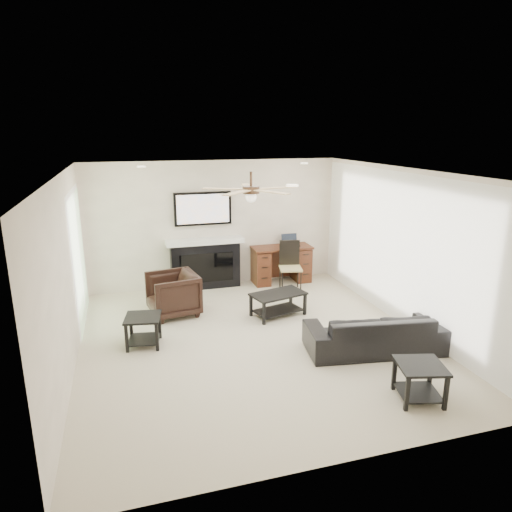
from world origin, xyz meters
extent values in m
plane|color=#BEB199|center=(0.00, 0.00, 0.00)|extent=(5.50, 5.50, 0.00)
cube|color=white|center=(0.00, 0.00, 2.50)|extent=(5.00, 5.50, 0.04)
cube|color=silver|center=(0.00, 2.75, 1.25)|extent=(5.00, 0.04, 2.50)
cube|color=silver|center=(0.00, -2.75, 1.25)|extent=(5.00, 0.04, 2.50)
cube|color=silver|center=(-2.50, 0.00, 1.25)|extent=(0.04, 5.50, 2.50)
cube|color=silver|center=(2.50, 0.00, 1.25)|extent=(0.04, 5.50, 2.50)
cube|color=white|center=(2.45, 0.10, 1.23)|extent=(0.04, 5.10, 2.40)
cube|color=#93BC89|center=(-2.46, 1.55, 1.05)|extent=(0.04, 1.80, 2.10)
cylinder|color=#382619|center=(0.00, 0.10, 2.25)|extent=(1.40, 1.40, 0.30)
imported|color=black|center=(1.57, -0.78, 0.28)|extent=(2.03, 1.03, 0.57)
imported|color=black|center=(-1.03, 1.37, 0.37)|extent=(0.92, 0.90, 0.73)
cube|color=black|center=(0.67, 0.82, 0.20)|extent=(1.00, 0.71, 0.40)
cube|color=black|center=(1.42, -2.03, 0.23)|extent=(0.63, 0.63, 0.45)
cube|color=black|center=(-1.58, 0.32, 0.23)|extent=(0.58, 0.58, 0.45)
cube|color=black|center=(-0.24, 2.58, 0.95)|extent=(1.52, 0.34, 1.91)
cube|color=#37120D|center=(1.32, 2.50, 0.38)|extent=(1.22, 0.56, 0.76)
cube|color=black|center=(1.32, 1.95, 0.48)|extent=(0.50, 0.52, 0.97)
cube|color=black|center=(1.52, 2.48, 0.88)|extent=(0.33, 0.24, 0.23)
camera|label=1|loc=(-1.73, -6.02, 3.05)|focal=32.00mm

